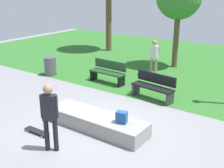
{
  "coord_description": "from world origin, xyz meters",
  "views": [
    {
      "loc": [
        4.72,
        -6.02,
        3.89
      ],
      "look_at": [
        0.05,
        0.57,
        1.12
      ],
      "focal_mm": 46.68,
      "sensor_mm": 36.0,
      "label": 1
    }
  ],
  "objects_px": {
    "skater_performing_trick": "(49,113)",
    "concrete_ledge": "(96,122)",
    "skateboard_by_ledge": "(37,131)",
    "trash_bin": "(50,66)",
    "park_bench_near_path": "(154,86)",
    "pedestrian_with_backpack": "(154,55)",
    "park_bench_far_left": "(108,71)",
    "backpack_on_ledge": "(122,117)"
  },
  "relations": [
    {
      "from": "skater_performing_trick",
      "to": "concrete_ledge",
      "type": "bearing_deg",
      "value": 83.42
    },
    {
      "from": "skateboard_by_ledge",
      "to": "skater_performing_trick",
      "type": "bearing_deg",
      "value": -20.26
    },
    {
      "from": "concrete_ledge",
      "to": "skateboard_by_ledge",
      "type": "xyz_separation_m",
      "value": [
        -1.16,
        -1.18,
        -0.15
      ]
    },
    {
      "from": "skateboard_by_ledge",
      "to": "trash_bin",
      "type": "height_order",
      "value": "trash_bin"
    },
    {
      "from": "skateboard_by_ledge",
      "to": "trash_bin",
      "type": "xyz_separation_m",
      "value": [
        -3.73,
        4.05,
        0.35
      ]
    },
    {
      "from": "park_bench_near_path",
      "to": "trash_bin",
      "type": "height_order",
      "value": "park_bench_near_path"
    },
    {
      "from": "skateboard_by_ledge",
      "to": "pedestrian_with_backpack",
      "type": "relative_size",
      "value": 0.5
    },
    {
      "from": "concrete_ledge",
      "to": "skater_performing_trick",
      "type": "xyz_separation_m",
      "value": [
        -0.18,
        -1.54,
        0.8
      ]
    },
    {
      "from": "park_bench_far_left",
      "to": "pedestrian_with_backpack",
      "type": "distance_m",
      "value": 2.32
    },
    {
      "from": "backpack_on_ledge",
      "to": "concrete_ledge",
      "type": "bearing_deg",
      "value": 166.3
    },
    {
      "from": "trash_bin",
      "to": "pedestrian_with_backpack",
      "type": "height_order",
      "value": "pedestrian_with_backpack"
    },
    {
      "from": "skater_performing_trick",
      "to": "park_bench_near_path",
      "type": "xyz_separation_m",
      "value": [
        0.43,
        4.51,
        -0.53
      ]
    },
    {
      "from": "skateboard_by_ledge",
      "to": "park_bench_near_path",
      "type": "relative_size",
      "value": 0.49
    },
    {
      "from": "skater_performing_trick",
      "to": "backpack_on_ledge",
      "type": "bearing_deg",
      "value": 56.14
    },
    {
      "from": "concrete_ledge",
      "to": "skateboard_by_ledge",
      "type": "relative_size",
      "value": 3.81
    },
    {
      "from": "concrete_ledge",
      "to": "trash_bin",
      "type": "xyz_separation_m",
      "value": [
        -4.89,
        2.87,
        0.2
      ]
    },
    {
      "from": "park_bench_near_path",
      "to": "pedestrian_with_backpack",
      "type": "relative_size",
      "value": 1.03
    },
    {
      "from": "skater_performing_trick",
      "to": "trash_bin",
      "type": "height_order",
      "value": "skater_performing_trick"
    },
    {
      "from": "skateboard_by_ledge",
      "to": "trash_bin",
      "type": "bearing_deg",
      "value": 132.66
    },
    {
      "from": "concrete_ledge",
      "to": "trash_bin",
      "type": "distance_m",
      "value": 5.67
    },
    {
      "from": "concrete_ledge",
      "to": "trash_bin",
      "type": "height_order",
      "value": "trash_bin"
    },
    {
      "from": "backpack_on_ledge",
      "to": "skater_performing_trick",
      "type": "relative_size",
      "value": 0.19
    },
    {
      "from": "park_bench_near_path",
      "to": "backpack_on_ledge",
      "type": "bearing_deg",
      "value": -78.51
    },
    {
      "from": "backpack_on_ledge",
      "to": "trash_bin",
      "type": "bearing_deg",
      "value": 139.92
    },
    {
      "from": "backpack_on_ledge",
      "to": "pedestrian_with_backpack",
      "type": "relative_size",
      "value": 0.2
    },
    {
      "from": "backpack_on_ledge",
      "to": "skateboard_by_ledge",
      "type": "relative_size",
      "value": 0.4
    },
    {
      "from": "concrete_ledge",
      "to": "skateboard_by_ledge",
      "type": "bearing_deg",
      "value": -134.38
    },
    {
      "from": "skateboard_by_ledge",
      "to": "trash_bin",
      "type": "relative_size",
      "value": 0.98
    },
    {
      "from": "skater_performing_trick",
      "to": "park_bench_near_path",
      "type": "height_order",
      "value": "skater_performing_trick"
    },
    {
      "from": "backpack_on_ledge",
      "to": "park_bench_near_path",
      "type": "bearing_deg",
      "value": 87.97
    },
    {
      "from": "backpack_on_ledge",
      "to": "pedestrian_with_backpack",
      "type": "bearing_deg",
      "value": 95.72
    },
    {
      "from": "backpack_on_ledge",
      "to": "pedestrian_with_backpack",
      "type": "distance_m",
      "value": 5.86
    },
    {
      "from": "park_bench_far_left",
      "to": "pedestrian_with_backpack",
      "type": "relative_size",
      "value": 1.01
    },
    {
      "from": "skater_performing_trick",
      "to": "trash_bin",
      "type": "relative_size",
      "value": 2.09
    },
    {
      "from": "backpack_on_ledge",
      "to": "skateboard_by_ledge",
      "type": "height_order",
      "value": "backpack_on_ledge"
    },
    {
      "from": "trash_bin",
      "to": "backpack_on_ledge",
      "type": "bearing_deg",
      "value": -26.55
    },
    {
      "from": "skateboard_by_ledge",
      "to": "pedestrian_with_backpack",
      "type": "distance_m",
      "value": 6.76
    },
    {
      "from": "backpack_on_ledge",
      "to": "pedestrian_with_backpack",
      "type": "height_order",
      "value": "pedestrian_with_backpack"
    },
    {
      "from": "concrete_ledge",
      "to": "pedestrian_with_backpack",
      "type": "relative_size",
      "value": 1.92
    },
    {
      "from": "concrete_ledge",
      "to": "skater_performing_trick",
      "type": "relative_size",
      "value": 1.78
    },
    {
      "from": "skater_performing_trick",
      "to": "skateboard_by_ledge",
      "type": "height_order",
      "value": "skater_performing_trick"
    },
    {
      "from": "skateboard_by_ledge",
      "to": "pedestrian_with_backpack",
      "type": "xyz_separation_m",
      "value": [
        0.09,
        6.7,
        0.89
      ]
    }
  ]
}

